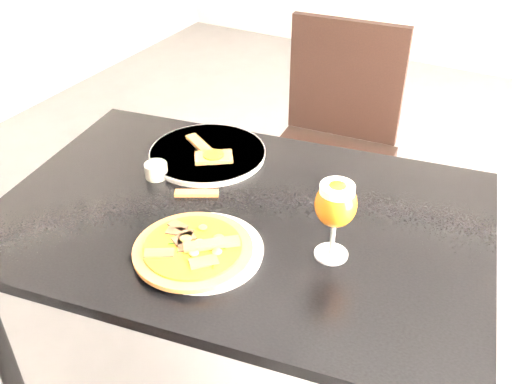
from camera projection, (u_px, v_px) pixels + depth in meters
The scene contains 9 objects.
dining_table at pixel (240, 241), 1.45m from camera, with size 1.31×0.98×0.75m.
chair_far at pixel (331, 146), 2.11m from camera, with size 0.48×0.48×0.97m.
plate_main at pixel (204, 251), 1.27m from camera, with size 0.27×0.27×0.01m, color white.
pizza at pixel (194, 248), 1.26m from camera, with size 0.27×0.27×0.03m.
plate_second at pixel (208, 154), 1.62m from camera, with size 0.33×0.33×0.02m, color white.
crust_scraps at pixel (209, 153), 1.60m from camera, with size 0.19×0.14×0.01m.
loose_crust at pixel (197, 193), 1.47m from camera, with size 0.11×0.03×0.01m, color #994C24.
sauce_cup at pixel (156, 170), 1.53m from camera, with size 0.06×0.06×0.04m.
beer_glass at pixel (336, 205), 1.20m from camera, with size 0.09×0.09×0.19m.
Camera 1 is at (0.29, -1.10, 1.59)m, focal length 40.00 mm.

